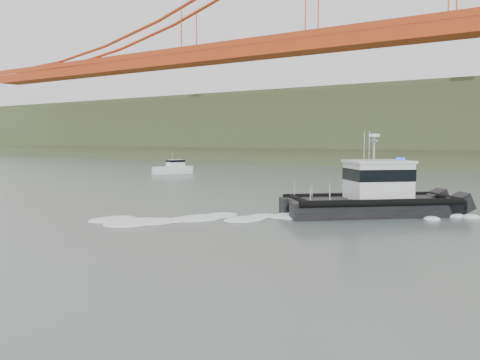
# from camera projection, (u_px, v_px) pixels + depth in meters

# --- Properties ---
(ground) EXTENTS (400.00, 400.00, 0.00)m
(ground) POSITION_uv_depth(u_px,v_px,m) (106.00, 251.00, 22.68)
(ground) COLOR #4E5D57
(ground) RESTS_ON ground
(patrol_boat) EXTENTS (10.42, 10.36, 5.23)m
(patrol_boat) POSITION_uv_depth(u_px,v_px,m) (373.00, 194.00, 33.40)
(patrol_boat) COLOR black
(patrol_boat) RESTS_ON ground
(motorboat) EXTENTS (3.25, 5.78, 3.02)m
(motorboat) POSITION_uv_depth(u_px,v_px,m) (173.00, 168.00, 73.41)
(motorboat) COLOR silver
(motorboat) RESTS_ON ground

